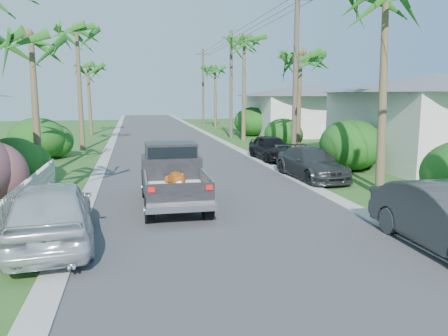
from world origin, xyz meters
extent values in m
plane|color=#2B5921|center=(0.00, 0.00, 0.00)|extent=(120.00, 120.00, 0.00)
cube|color=#38383A|center=(0.00, 25.00, 0.01)|extent=(8.00, 100.00, 0.02)
cube|color=#A5A39E|center=(-4.30, 25.00, 0.03)|extent=(0.60, 100.00, 0.06)
cube|color=#A5A39E|center=(4.30, 25.00, 0.03)|extent=(0.60, 100.00, 0.06)
cylinder|color=black|center=(-2.25, 3.79, 0.38)|extent=(0.28, 0.76, 0.76)
cylinder|color=black|center=(-0.55, 3.79, 0.38)|extent=(0.28, 0.76, 0.76)
cylinder|color=black|center=(-2.25, 7.04, 0.38)|extent=(0.28, 0.76, 0.76)
cylinder|color=black|center=(-0.55, 7.04, 0.38)|extent=(0.28, 0.76, 0.76)
cube|color=slate|center=(-1.40, 4.44, 0.62)|extent=(1.90, 2.40, 0.24)
cube|color=slate|center=(-2.32, 4.44, 1.00)|extent=(0.06, 2.40, 0.55)
cube|color=slate|center=(-0.48, 4.44, 1.00)|extent=(0.06, 2.40, 0.55)
cube|color=black|center=(-1.40, 3.27, 0.98)|extent=(1.92, 0.08, 0.52)
cube|color=silver|center=(-1.40, 3.11, 0.55)|extent=(1.98, 0.18, 0.18)
cube|color=red|center=(-2.20, 3.22, 1.10)|extent=(0.18, 0.05, 0.14)
cube|color=red|center=(-0.60, 3.22, 1.10)|extent=(0.18, 0.05, 0.14)
cube|color=black|center=(-1.40, 6.29, 1.05)|extent=(1.94, 1.65, 1.10)
cube|color=black|center=(-1.40, 6.29, 1.78)|extent=(1.70, 1.35, 0.55)
cube|color=black|center=(-1.40, 5.62, 1.75)|extent=(1.60, 0.05, 0.45)
cube|color=black|center=(-1.40, 7.54, 0.90)|extent=(1.94, 1.20, 0.80)
cube|color=white|center=(-1.40, 4.44, 0.82)|extent=(1.70, 2.10, 0.16)
ellipsoid|color=orange|center=(-1.40, 4.54, 1.12)|extent=(0.48, 1.25, 0.43)
sphere|color=orange|center=(-1.40, 3.79, 1.20)|extent=(0.40, 0.40, 0.40)
ellipsoid|color=white|center=(-1.40, 4.54, 1.02)|extent=(0.32, 0.86, 0.18)
imported|color=#2B2D2F|center=(5.00, 9.23, 0.67)|extent=(2.19, 4.74, 1.34)
imported|color=black|center=(5.00, 15.00, 0.70)|extent=(1.82, 4.19, 1.40)
imported|color=silver|center=(-4.66, 2.35, 0.82)|extent=(2.46, 5.02, 1.65)
cone|color=brown|center=(-6.80, 12.00, 3.10)|extent=(0.36, 0.61, 6.21)
cone|color=brown|center=(-6.00, 22.00, 4.00)|extent=(0.36, 0.36, 8.00)
cone|color=brown|center=(-6.50, 34.00, 3.25)|extent=(0.36, 0.75, 6.51)
cone|color=brown|center=(6.30, 6.00, 3.75)|extent=(0.36, 0.73, 7.51)
cone|color=brown|center=(6.60, 15.00, 3.00)|extent=(0.36, 0.54, 6.01)
cone|color=brown|center=(6.20, 26.00, 4.10)|extent=(0.36, 0.36, 8.20)
cone|color=brown|center=(6.50, 40.00, 3.40)|extent=(0.36, 0.63, 6.81)
ellipsoid|color=#143F12|center=(-7.40, 10.00, 1.00)|extent=(2.40, 2.64, 2.00)
ellipsoid|color=#143F12|center=(-8.00, 18.00, 1.20)|extent=(3.20, 3.52, 2.40)
ellipsoid|color=#143F12|center=(7.80, 11.00, 1.25)|extent=(3.00, 3.30, 2.50)
ellipsoid|color=#143F12|center=(7.50, 20.00, 1.05)|extent=(2.60, 2.86, 2.10)
ellipsoid|color=#143F12|center=(8.00, 30.00, 1.30)|extent=(3.20, 3.52, 2.60)
cube|color=white|center=(-6.00, 5.50, 0.50)|extent=(0.10, 11.00, 1.00)
cube|color=silver|center=(13.00, 12.00, 1.90)|extent=(8.00, 9.00, 3.80)
cone|color=#595B60|center=(13.00, 12.00, 4.30)|extent=(6.48, 6.48, 1.00)
cube|color=silver|center=(13.00, 30.00, 1.80)|extent=(9.00, 8.00, 3.60)
cone|color=#595B60|center=(13.00, 30.00, 4.10)|extent=(6.48, 6.48, 1.00)
cylinder|color=brown|center=(5.60, 13.00, 4.50)|extent=(0.26, 0.26, 9.00)
cylinder|color=brown|center=(5.60, 28.00, 4.50)|extent=(0.26, 0.26, 9.00)
cube|color=brown|center=(5.60, 28.00, 8.40)|extent=(1.60, 0.10, 0.10)
cylinder|color=brown|center=(5.60, 43.00, 4.50)|extent=(0.26, 0.26, 9.00)
cube|color=brown|center=(5.60, 43.00, 8.40)|extent=(1.60, 0.10, 0.10)
camera|label=1|loc=(-2.63, -8.55, 3.63)|focal=35.00mm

